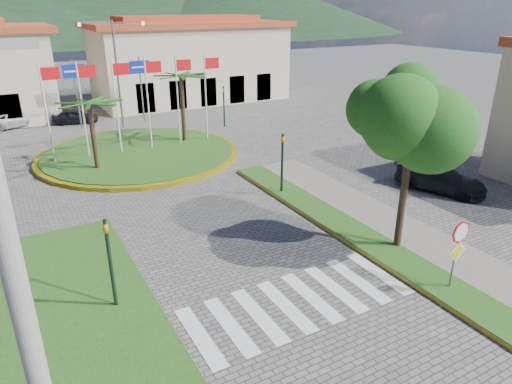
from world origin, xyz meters
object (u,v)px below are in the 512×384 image
roundabout_island (139,153)px  car_dark_a (75,116)px  utility_pole (30,343)px  car_dark_b (144,100)px  car_side_right (440,178)px  stop_sign (458,245)px  white_van (14,119)px  deciduous_tree (413,121)px

roundabout_island → car_dark_a: bearing=100.9°
utility_pole → car_dark_b: bearing=71.5°
car_side_right → car_dark_a: bearing=98.5°
car_dark_a → car_side_right: size_ratio=0.77×
roundabout_island → stop_sign: 20.69m
white_van → utility_pole: bearing=159.7°
stop_sign → car_dark_b: stop_sign is taller
car_dark_a → car_dark_b: (6.85, 3.71, 0.08)m
stop_sign → car_dark_a: 31.83m
deciduous_tree → car_side_right: bearing=27.9°
utility_pole → white_van: 34.42m
utility_pole → stop_sign: bearing=9.0°
car_dark_b → car_side_right: (7.25, -28.26, -0.02)m
stop_sign → roundabout_island: bearing=103.7°
roundabout_island → car_dark_b: 15.46m
utility_pole → car_side_right: bearing=23.4°
deciduous_tree → car_side_right: deciduous_tree is taller
stop_sign → car_side_right: stop_sign is taller
car_dark_a → deciduous_tree: bearing=-147.7°
roundabout_island → car_dark_b: roundabout_island is taller
utility_pole → car_dark_b: utility_pole is taller
stop_sign → deciduous_tree: size_ratio=0.39×
utility_pole → car_side_right: (19.50, 8.44, -3.84)m
white_van → car_dark_b: (11.28, 2.52, 0.07)m
stop_sign → white_van: size_ratio=0.60×
utility_pole → car_dark_a: (5.40, 32.99, -3.90)m
white_van → car_dark_a: bearing=-123.8°
utility_pole → deciduous_tree: bearing=21.0°
roundabout_island → deciduous_tree: (5.50, -17.00, 5.00)m
utility_pole → car_dark_a: bearing=80.7°
utility_pole → car_dark_b: (12.25, 36.70, -3.82)m
deciduous_tree → car_dark_a: 29.36m
roundabout_island → car_dark_a: roundabout_island is taller
stop_sign → car_dark_a: bearing=102.7°
stop_sign → car_dark_b: size_ratio=0.64×
car_dark_b → car_side_right: car_dark_b is taller
car_side_right → white_van: bearing=104.4°
car_dark_a → car_side_right: 28.31m
deciduous_tree → white_van: bearing=112.4°
car_dark_b → car_side_right: bearing=-161.9°
white_van → car_side_right: 31.72m
car_dark_a → white_van: bearing=92.0°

